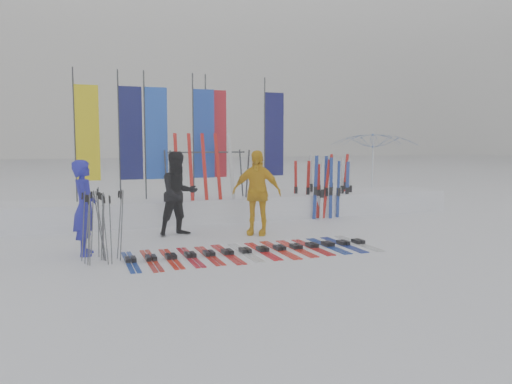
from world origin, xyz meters
name	(u,v)px	position (x,y,z in m)	size (l,w,h in m)	color
ground	(277,256)	(0.00, 0.00, 0.00)	(120.00, 120.00, 0.00)	white
snow_bank	(209,208)	(0.00, 4.60, 0.30)	(14.00, 1.60, 0.60)	white
person_blue	(85,208)	(-3.18, 1.33, 0.86)	(0.63, 0.41, 1.72)	#1D1EAC
person_black	(179,194)	(-1.21, 2.66, 0.92)	(0.89, 0.69, 1.83)	black
person_yellow	(257,193)	(0.42, 2.15, 0.93)	(1.09, 0.45, 1.86)	#ECB10F
tent_canopy	(374,169)	(5.53, 5.30, 1.21)	(2.64, 2.69, 2.42)	white
ski_row	(254,250)	(-0.27, 0.47, 0.03)	(4.63, 1.69, 0.07)	navy
pole_cluster	(100,227)	(-2.95, 0.71, 0.60)	(0.73, 0.86, 1.25)	#595B60
feather_flags	(180,134)	(-0.72, 4.75, 2.24)	(5.53, 0.25, 3.20)	#383A3F
ski_rack	(207,168)	(-0.16, 4.20, 1.38)	(2.04, 0.80, 1.23)	#383A3F
upright_skis	(327,187)	(3.21, 4.10, 0.80)	(1.71, 1.07, 1.70)	silver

